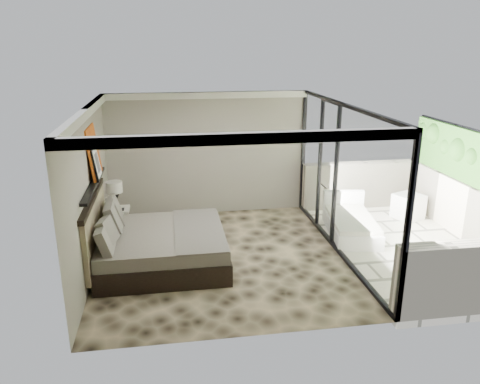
{
  "coord_description": "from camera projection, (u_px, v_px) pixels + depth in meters",
  "views": [
    {
      "loc": [
        -0.89,
        -7.89,
        3.82
      ],
      "look_at": [
        0.42,
        0.4,
        1.14
      ],
      "focal_mm": 35.0,
      "sensor_mm": 36.0,
      "label": 1
    }
  ],
  "objects": [
    {
      "name": "floor",
      "position": [
        221.0,
        258.0,
        8.72
      ],
      "size": [
        5.0,
        5.0,
        0.0
      ],
      "primitive_type": "plane",
      "color": "black",
      "rests_on": "ground"
    },
    {
      "name": "ceiling",
      "position": [
        219.0,
        107.0,
        7.87
      ],
      "size": [
        4.5,
        5.0,
        0.02
      ],
      "primitive_type": "cube",
      "color": "silver",
      "rests_on": "back_wall"
    },
    {
      "name": "ottoman",
      "position": [
        408.0,
        206.0,
        10.61
      ],
      "size": [
        0.73,
        0.73,
        0.56
      ],
      "primitive_type": "cube",
      "rotation": [
        0.0,
        0.0,
        0.4
      ],
      "color": "white",
      "rests_on": "terrace_slab"
    },
    {
      "name": "terrace_slab",
      "position": [
        408.0,
        247.0,
        9.29
      ],
      "size": [
        3.0,
        5.0,
        0.12
      ],
      "primitive_type": "cube",
      "color": "beige",
      "rests_on": "ground"
    },
    {
      "name": "glass_wall",
      "position": [
        341.0,
        180.0,
        8.62
      ],
      "size": [
        0.08,
        5.0,
        2.8
      ],
      "primitive_type": "cube",
      "color": "white",
      "rests_on": "floor"
    },
    {
      "name": "parapet_far",
      "position": [
        475.0,
        215.0,
        9.31
      ],
      "size": [
        0.3,
        5.0,
        1.1
      ],
      "primitive_type": "cube",
      "color": "beige",
      "rests_on": "terrace_slab"
    },
    {
      "name": "lounger",
      "position": [
        351.0,
        224.0,
        9.77
      ],
      "size": [
        1.15,
        1.89,
        0.7
      ],
      "rotation": [
        0.0,
        0.0,
        -0.15
      ],
      "color": "white",
      "rests_on": "terrace_slab"
    },
    {
      "name": "bed",
      "position": [
        156.0,
        245.0,
        8.36
      ],
      "size": [
        2.3,
        2.22,
        1.27
      ],
      "color": "black",
      "rests_on": "floor"
    },
    {
      "name": "table_lamp",
      "position": [
        115.0,
        192.0,
        9.58
      ],
      "size": [
        0.33,
        0.33,
        0.6
      ],
      "color": "black",
      "rests_on": "nightstand"
    },
    {
      "name": "abstract_canvas",
      "position": [
        93.0,
        152.0,
        8.3
      ],
      "size": [
        0.13,
        0.9,
        0.9
      ],
      "primitive_type": "cube",
      "rotation": [
        0.0,
        -0.1,
        0.0
      ],
      "color": "#A0440D",
      "rests_on": "picture_ledge"
    },
    {
      "name": "nightstand",
      "position": [
        119.0,
        222.0,
        9.85
      ],
      "size": [
        0.53,
        0.53,
        0.46
      ],
      "primitive_type": "cube",
      "rotation": [
        0.0,
        0.0,
        -0.17
      ],
      "color": "black",
      "rests_on": "floor"
    },
    {
      "name": "framed_print",
      "position": [
        96.0,
        162.0,
        8.17
      ],
      "size": [
        0.11,
        0.5,
        0.6
      ],
      "primitive_type": "cube",
      "rotation": [
        0.0,
        -0.14,
        0.0
      ],
      "color": "black",
      "rests_on": "picture_ledge"
    },
    {
      "name": "left_wall",
      "position": [
        90.0,
        192.0,
        7.96
      ],
      "size": [
        0.02,
        5.0,
        2.8
      ],
      "primitive_type": "cube",
      "color": "gray",
      "rests_on": "floor"
    },
    {
      "name": "back_wall",
      "position": [
        208.0,
        154.0,
        10.63
      ],
      "size": [
        4.5,
        0.02,
        2.8
      ],
      "primitive_type": "cube",
      "color": "gray",
      "rests_on": "floor"
    },
    {
      "name": "picture_ledge",
      "position": [
        93.0,
        184.0,
        8.03
      ],
      "size": [
        0.12,
        2.2,
        0.05
      ],
      "primitive_type": "cube",
      "color": "black",
      "rests_on": "left_wall"
    }
  ]
}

